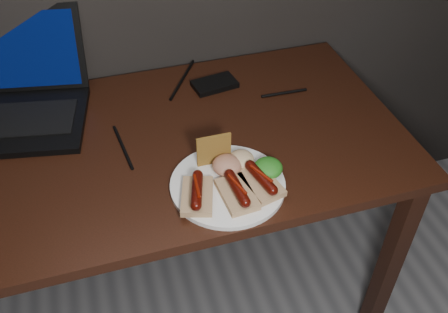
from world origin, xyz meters
name	(u,v)px	position (x,y,z in m)	size (l,w,h in m)	color
desk	(144,170)	(0.00, 1.38, 0.66)	(1.40, 0.70, 0.75)	black
laptop	(18,97)	(-0.29, 1.62, 0.80)	(0.42, 0.42, 0.25)	black
hard_drive	(215,84)	(0.26, 1.59, 0.76)	(0.13, 0.08, 0.02)	black
desk_cables	(139,112)	(0.02, 1.52, 0.75)	(0.96, 0.45, 0.01)	black
plate	(228,185)	(0.17, 1.17, 0.76)	(0.27, 0.27, 0.01)	white
bread_sausage_left	(197,193)	(0.09, 1.14, 0.78)	(0.10, 0.13, 0.04)	tan
bread_sausage_center	(237,192)	(0.18, 1.12, 0.78)	(0.08, 0.12, 0.04)	tan
bread_sausage_right	(261,181)	(0.24, 1.14, 0.78)	(0.09, 0.13, 0.04)	tan
crispbread	(214,150)	(0.16, 1.25, 0.80)	(0.09, 0.01, 0.09)	#AE772F
salad_greens	(268,168)	(0.27, 1.17, 0.78)	(0.07, 0.07, 0.04)	#105411
salsa_mound	(227,165)	(0.18, 1.21, 0.78)	(0.07, 0.07, 0.04)	maroon
coleslaw_mound	(241,159)	(0.22, 1.22, 0.78)	(0.06, 0.06, 0.04)	beige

